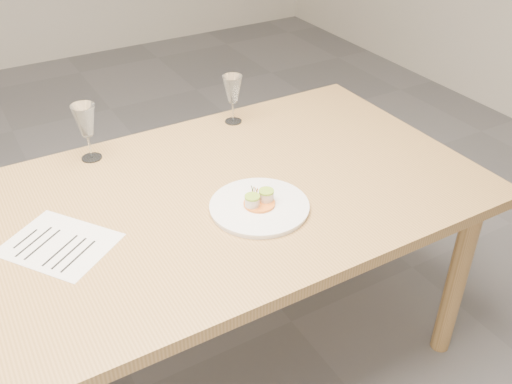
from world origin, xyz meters
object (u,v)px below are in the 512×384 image
recipe_sheet (59,244)px  wine_glass_2 (233,90)px  dining_table (111,244)px  wine_glass_1 (85,122)px  dinner_plate (259,206)px

recipe_sheet → wine_glass_2: 0.89m
dining_table → recipe_sheet: (-0.14, -0.01, 0.07)m
dining_table → recipe_sheet: recipe_sheet is taller
wine_glass_2 → dining_table: bearing=-147.4°
recipe_sheet → wine_glass_1: bearing=26.9°
dining_table → dinner_plate: bearing=-19.3°
wine_glass_1 → dining_table: bearing=-100.4°
dining_table → dinner_plate: size_ratio=7.94×
recipe_sheet → wine_glass_2: size_ratio=1.95×
dining_table → wine_glass_1: bearing=79.6°
dinner_plate → wine_glass_1: (-0.35, 0.55, 0.13)m
recipe_sheet → wine_glass_2: (0.77, 0.42, 0.13)m
dinner_plate → dining_table: bearing=160.7°
dinner_plate → wine_glass_2: size_ratio=1.61×
recipe_sheet → wine_glass_1: (0.22, 0.42, 0.14)m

